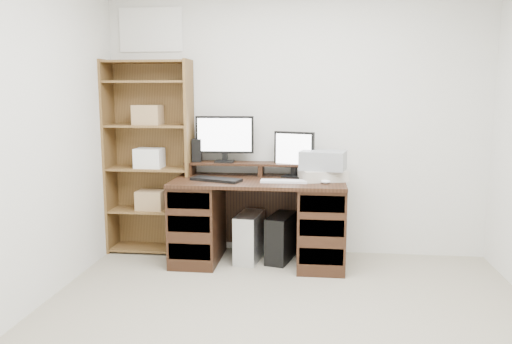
% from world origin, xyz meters
% --- Properties ---
extents(room, '(3.54, 4.04, 2.54)m').
position_xyz_m(room, '(-0.00, 0.00, 1.25)').
color(room, '#9D947E').
rests_on(room, ground).
extents(desk, '(1.50, 0.70, 0.75)m').
position_xyz_m(desk, '(-0.30, 1.64, 0.39)').
color(desk, black).
rests_on(desk, ground).
extents(riser_shelf, '(1.40, 0.22, 0.12)m').
position_xyz_m(riser_shelf, '(-0.30, 1.85, 0.84)').
color(riser_shelf, black).
rests_on(riser_shelf, desk).
extents(monitor_wide, '(0.53, 0.14, 0.42)m').
position_xyz_m(monitor_wide, '(-0.64, 1.86, 1.11)').
color(monitor_wide, black).
rests_on(monitor_wide, riser_shelf).
extents(monitor_small, '(0.36, 0.19, 0.41)m').
position_xyz_m(monitor_small, '(-0.00, 1.81, 0.97)').
color(monitor_small, black).
rests_on(monitor_small, desk).
extents(speaker, '(0.09, 0.09, 0.21)m').
position_xyz_m(speaker, '(-0.90, 1.84, 0.98)').
color(speaker, black).
rests_on(speaker, riser_shelf).
extents(keyboard_black, '(0.47, 0.29, 0.02)m').
position_xyz_m(keyboard_black, '(-0.66, 1.53, 0.76)').
color(keyboard_black, black).
rests_on(keyboard_black, desk).
extents(keyboard_white, '(0.40, 0.12, 0.02)m').
position_xyz_m(keyboard_white, '(-0.07, 1.53, 0.76)').
color(keyboard_white, silver).
rests_on(keyboard_white, desk).
extents(mouse, '(0.10, 0.08, 0.03)m').
position_xyz_m(mouse, '(0.28, 1.50, 0.77)').
color(mouse, silver).
rests_on(mouse, desk).
extents(printer, '(0.44, 0.38, 0.09)m').
position_xyz_m(printer, '(0.26, 1.67, 0.80)').
color(printer, '#B3AB9C').
rests_on(printer, desk).
extents(basket, '(0.42, 0.34, 0.16)m').
position_xyz_m(basket, '(0.26, 1.67, 0.93)').
color(basket, gray).
rests_on(basket, printer).
extents(tower_silver, '(0.25, 0.45, 0.43)m').
position_xyz_m(tower_silver, '(-0.39, 1.68, 0.22)').
color(tower_silver, silver).
rests_on(tower_silver, ground).
extents(tower_black, '(0.27, 0.45, 0.42)m').
position_xyz_m(tower_black, '(-0.11, 1.70, 0.21)').
color(tower_black, black).
rests_on(tower_black, ground).
extents(bookshelf, '(0.80, 0.30, 1.80)m').
position_xyz_m(bookshelf, '(-1.35, 1.86, 0.92)').
color(bookshelf, brown).
rests_on(bookshelf, ground).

